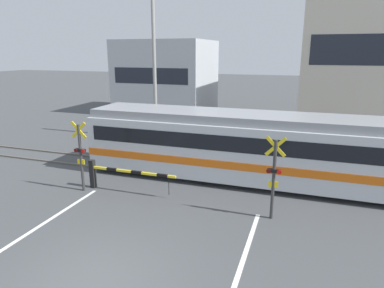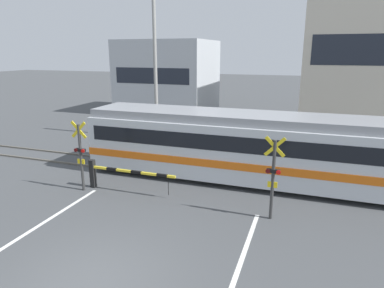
{
  "view_description": "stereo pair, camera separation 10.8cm",
  "coord_description": "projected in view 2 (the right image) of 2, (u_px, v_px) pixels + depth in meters",
  "views": [
    {
      "loc": [
        4.61,
        -6.02,
        5.47
      ],
      "look_at": [
        0.0,
        7.55,
        1.6
      ],
      "focal_mm": 32.0,
      "sensor_mm": 36.0,
      "label": 1
    },
    {
      "loc": [
        4.71,
        -5.98,
        5.47
      ],
      "look_at": [
        0.0,
        7.55,
        1.6
      ],
      "focal_mm": 32.0,
      "sensor_mm": 36.0,
      "label": 2
    }
  ],
  "objects": [
    {
      "name": "ground_plane",
      "position": [
        91.0,
        283.0,
        8.38
      ],
      "size": [
        160.0,
        160.0,
        0.0
      ],
      "primitive_type": "plane",
      "color": "#444749"
    },
    {
      "name": "rail_track_near",
      "position": [
        191.0,
        179.0,
        15.14
      ],
      "size": [
        50.0,
        0.1,
        0.08
      ],
      "color": "#5B564C",
      "rests_on": "ground_plane"
    },
    {
      "name": "rail_track_far",
      "position": [
        201.0,
        169.0,
        16.45
      ],
      "size": [
        50.0,
        0.1,
        0.08
      ],
      "color": "#5B564C",
      "rests_on": "ground_plane"
    },
    {
      "name": "road_stripe_left",
      "position": [
        4.0,
        248.0,
        9.86
      ],
      "size": [
        0.14,
        8.96,
        0.01
      ],
      "color": "white",
      "rests_on": "ground_plane"
    },
    {
      "name": "commuter_train",
      "position": [
        270.0,
        147.0,
        14.34
      ],
      "size": [
        16.1,
        2.78,
        2.97
      ],
      "color": "silver",
      "rests_on": "ground_plane"
    },
    {
      "name": "crossing_barrier_near",
      "position": [
        112.0,
        173.0,
        13.81
      ],
      "size": [
        3.79,
        0.2,
        1.19
      ],
      "color": "black",
      "rests_on": "ground_plane"
    },
    {
      "name": "crossing_barrier_far",
      "position": [
        263.0,
        147.0,
        17.48
      ],
      "size": [
        3.79,
        0.2,
        1.19
      ],
      "color": "black",
      "rests_on": "ground_plane"
    },
    {
      "name": "crossing_signal_left",
      "position": [
        81.0,
        153.0,
        13.58
      ],
      "size": [
        0.68,
        0.15,
        2.87
      ],
      "color": "#333333",
      "rests_on": "ground_plane"
    },
    {
      "name": "crossing_signal_right",
      "position": [
        273.0,
        175.0,
        11.2
      ],
      "size": [
        0.68,
        0.15,
        2.87
      ],
      "color": "#333333",
      "rests_on": "ground_plane"
    },
    {
      "name": "pedestrian",
      "position": [
        234.0,
        132.0,
        19.76
      ],
      "size": [
        0.38,
        0.22,
        1.71
      ],
      "color": "#33384C",
      "rests_on": "ground_plane"
    },
    {
      "name": "building_left_of_street",
      "position": [
        169.0,
        77.0,
        31.41
      ],
      "size": [
        7.84,
        7.15,
        6.47
      ],
      "color": "#B2B7BC",
      "rests_on": "ground_plane"
    },
    {
      "name": "building_right_of_street",
      "position": [
        351.0,
        57.0,
        26.11
      ],
      "size": [
        6.91,
        7.15,
        10.18
      ],
      "color": "beige",
      "rests_on": "ground_plane"
    },
    {
      "name": "utility_pole_streetside",
      "position": [
        155.0,
        70.0,
        21.07
      ],
      "size": [
        0.22,
        0.22,
        8.78
      ],
      "color": "gray",
      "rests_on": "ground_plane"
    }
  ]
}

